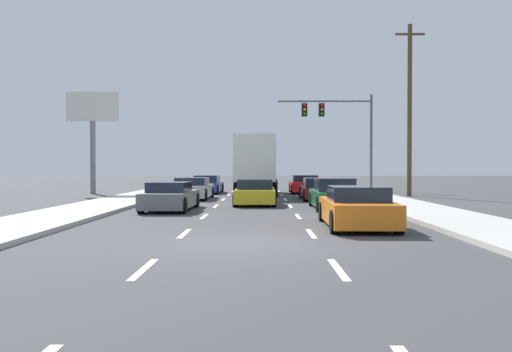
{
  "coord_description": "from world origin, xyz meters",
  "views": [
    {
      "loc": [
        0.34,
        -12.56,
        1.79
      ],
      "look_at": [
        0.11,
        15.11,
        1.32
      ],
      "focal_mm": 37.57,
      "sensor_mm": 36.0,
      "label": 1
    }
  ],
  "objects_px": {
    "car_silver": "(193,189)",
    "utility_pole_mid": "(410,108)",
    "car_red": "(304,185)",
    "car_green": "(334,195)",
    "traffic_signal_mast": "(333,119)",
    "car_blue": "(207,185)",
    "box_truck": "(257,162)",
    "roadside_billboard": "(93,123)",
    "car_maroon": "(319,190)",
    "car_gray": "(170,197)",
    "car_yellow": "(255,193)",
    "car_orange": "(357,208)"
  },
  "relations": [
    {
      "from": "box_truck",
      "to": "car_gray",
      "type": "bearing_deg",
      "value": -106.12
    },
    {
      "from": "car_green",
      "to": "car_maroon",
      "type": "bearing_deg",
      "value": 89.21
    },
    {
      "from": "car_blue",
      "to": "traffic_signal_mast",
      "type": "xyz_separation_m",
      "value": [
        9.09,
        3.57,
        4.81
      ]
    },
    {
      "from": "car_silver",
      "to": "car_red",
      "type": "height_order",
      "value": "car_red"
    },
    {
      "from": "car_red",
      "to": "car_green",
      "type": "distance_m",
      "value": 13.88
    },
    {
      "from": "roadside_billboard",
      "to": "car_green",
      "type": "bearing_deg",
      "value": -41.76
    },
    {
      "from": "car_maroon",
      "to": "car_green",
      "type": "xyz_separation_m",
      "value": [
        -0.09,
        -6.46,
        0.05
      ]
    },
    {
      "from": "car_silver",
      "to": "box_truck",
      "type": "relative_size",
      "value": 0.5
    },
    {
      "from": "roadside_billboard",
      "to": "car_red",
      "type": "bearing_deg",
      "value": 4.43
    },
    {
      "from": "car_orange",
      "to": "box_truck",
      "type": "bearing_deg",
      "value": 99.64
    },
    {
      "from": "box_truck",
      "to": "car_orange",
      "type": "xyz_separation_m",
      "value": [
        3.1,
        -18.26,
        -1.55
      ]
    },
    {
      "from": "traffic_signal_mast",
      "to": "utility_pole_mid",
      "type": "relative_size",
      "value": 0.69
    },
    {
      "from": "car_maroon",
      "to": "car_yellow",
      "type": "bearing_deg",
      "value": -133.3
    },
    {
      "from": "car_blue",
      "to": "car_silver",
      "type": "relative_size",
      "value": 1.01
    },
    {
      "from": "car_blue",
      "to": "car_red",
      "type": "distance_m",
      "value": 6.65
    },
    {
      "from": "car_yellow",
      "to": "roadside_billboard",
      "type": "height_order",
      "value": "roadside_billboard"
    },
    {
      "from": "box_truck",
      "to": "car_maroon",
      "type": "bearing_deg",
      "value": -54.85
    },
    {
      "from": "car_blue",
      "to": "traffic_signal_mast",
      "type": "distance_m",
      "value": 10.89
    },
    {
      "from": "traffic_signal_mast",
      "to": "car_orange",
      "type": "bearing_deg",
      "value": -96.11
    },
    {
      "from": "car_orange",
      "to": "car_green",
      "type": "bearing_deg",
      "value": 87.78
    },
    {
      "from": "box_truck",
      "to": "car_orange",
      "type": "bearing_deg",
      "value": -80.36
    },
    {
      "from": "car_red",
      "to": "traffic_signal_mast",
      "type": "bearing_deg",
      "value": 54.48
    },
    {
      "from": "car_blue",
      "to": "box_truck",
      "type": "xyz_separation_m",
      "value": [
        3.4,
        -2.35,
        1.56
      ]
    },
    {
      "from": "car_maroon",
      "to": "utility_pole_mid",
      "type": "xyz_separation_m",
      "value": [
        5.89,
        3.54,
        4.85
      ]
    },
    {
      "from": "car_yellow",
      "to": "car_maroon",
      "type": "distance_m",
      "value": 5.07
    },
    {
      "from": "traffic_signal_mast",
      "to": "car_red",
      "type": "bearing_deg",
      "value": -125.52
    },
    {
      "from": "car_maroon",
      "to": "utility_pole_mid",
      "type": "distance_m",
      "value": 8.41
    },
    {
      "from": "car_red",
      "to": "car_green",
      "type": "bearing_deg",
      "value": -89.49
    },
    {
      "from": "car_green",
      "to": "car_red",
      "type": "bearing_deg",
      "value": 90.51
    },
    {
      "from": "car_orange",
      "to": "car_red",
      "type": "bearing_deg",
      "value": 89.6
    },
    {
      "from": "utility_pole_mid",
      "to": "roadside_billboard",
      "type": "bearing_deg",
      "value": 172.22
    },
    {
      "from": "traffic_signal_mast",
      "to": "car_blue",
      "type": "bearing_deg",
      "value": -158.56
    },
    {
      "from": "car_red",
      "to": "roadside_billboard",
      "type": "distance_m",
      "value": 14.83
    },
    {
      "from": "car_silver",
      "to": "car_red",
      "type": "bearing_deg",
      "value": 45.67
    },
    {
      "from": "car_yellow",
      "to": "car_green",
      "type": "bearing_deg",
      "value": -39.37
    },
    {
      "from": "car_maroon",
      "to": "traffic_signal_mast",
      "type": "distance_m",
      "value": 12.07
    },
    {
      "from": "car_green",
      "to": "traffic_signal_mast",
      "type": "xyz_separation_m",
      "value": [
        2.32,
        17.3,
        4.78
      ]
    },
    {
      "from": "car_blue",
      "to": "car_orange",
      "type": "xyz_separation_m",
      "value": [
        6.5,
        -20.62,
        0.01
      ]
    },
    {
      "from": "traffic_signal_mast",
      "to": "box_truck",
      "type": "bearing_deg",
      "value": -133.85
    },
    {
      "from": "car_silver",
      "to": "car_red",
      "type": "xyz_separation_m",
      "value": [
        6.79,
        6.95,
        0.01
      ]
    },
    {
      "from": "car_gray",
      "to": "car_yellow",
      "type": "xyz_separation_m",
      "value": [
        3.48,
        3.49,
        0.02
      ]
    },
    {
      "from": "car_blue",
      "to": "traffic_signal_mast",
      "type": "height_order",
      "value": "traffic_signal_mast"
    },
    {
      "from": "roadside_billboard",
      "to": "car_orange",
      "type": "bearing_deg",
      "value": -54.47
    },
    {
      "from": "car_silver",
      "to": "utility_pole_mid",
      "type": "height_order",
      "value": "utility_pole_mid"
    },
    {
      "from": "car_gray",
      "to": "traffic_signal_mast",
      "type": "distance_m",
      "value": 20.79
    },
    {
      "from": "car_green",
      "to": "traffic_signal_mast",
      "type": "distance_m",
      "value": 18.1
    },
    {
      "from": "car_green",
      "to": "roadside_billboard",
      "type": "height_order",
      "value": "roadside_billboard"
    },
    {
      "from": "car_blue",
      "to": "box_truck",
      "type": "distance_m",
      "value": 4.42
    },
    {
      "from": "traffic_signal_mast",
      "to": "roadside_billboard",
      "type": "relative_size",
      "value": 1.06
    },
    {
      "from": "car_yellow",
      "to": "roadside_billboard",
      "type": "bearing_deg",
      "value": 137.53
    }
  ]
}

